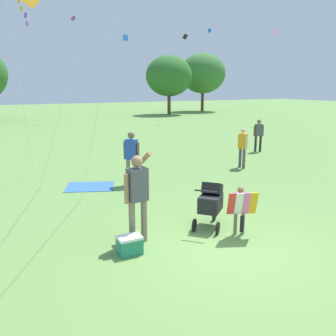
% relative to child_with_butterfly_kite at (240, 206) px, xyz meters
% --- Properties ---
extents(ground_plane, '(120.00, 120.00, 0.00)m').
position_rel_child_with_butterfly_kite_xyz_m(ground_plane, '(-0.59, -0.46, -0.64)').
color(ground_plane, '#668E47').
extents(treeline_distant, '(30.06, 8.14, 6.89)m').
position_rel_child_with_butterfly_kite_xyz_m(treeline_distant, '(4.06, 30.76, 3.45)').
color(treeline_distant, brown).
rests_on(treeline_distant, ground).
extents(child_with_butterfly_kite, '(0.64, 0.47, 1.06)m').
position_rel_child_with_butterfly_kite_xyz_m(child_with_butterfly_kite, '(0.00, 0.00, 0.00)').
color(child_with_butterfly_kite, '#7F705B').
rests_on(child_with_butterfly_kite, ground).
extents(person_adult_flyer, '(0.59, 0.59, 1.88)m').
position_rel_child_with_butterfly_kite_xyz_m(person_adult_flyer, '(-2.06, 0.65, 0.44)').
color(person_adult_flyer, '#7F705B').
rests_on(person_adult_flyer, ground).
extents(stroller, '(1.00, 0.95, 1.03)m').
position_rel_child_with_butterfly_kite_xyz_m(stroller, '(-0.28, 0.69, -0.04)').
color(stroller, black).
rests_on(stroller, ground).
extents(distant_kites_cluster, '(28.77, 13.65, 9.14)m').
position_rel_child_with_butterfly_kite_xyz_m(distant_kites_cluster, '(4.20, 20.31, 8.22)').
color(distant_kites_cluster, blue).
extents(person_red_shirt, '(0.47, 0.31, 1.55)m').
position_rel_child_with_butterfly_kite_xyz_m(person_red_shirt, '(7.07, 7.64, 0.27)').
color(person_red_shirt, '#232328').
rests_on(person_red_shirt, ground).
extents(person_sitting_far, '(0.42, 0.43, 1.71)m').
position_rel_child_with_butterfly_kite_xyz_m(person_sitting_far, '(-0.53, 4.81, 0.36)').
color(person_sitting_far, '#7F705B').
rests_on(person_sitting_far, ground).
extents(person_kid_running, '(0.21, 0.50, 1.54)m').
position_rel_child_with_butterfly_kite_xyz_m(person_kid_running, '(4.15, 5.17, 0.27)').
color(person_kid_running, '#4C4C51').
rests_on(person_kid_running, ground).
extents(picnic_blanket, '(1.78, 1.61, 0.02)m').
position_rel_child_with_butterfly_kite_xyz_m(picnic_blanket, '(-1.81, 5.18, -0.63)').
color(picnic_blanket, '#3366B2').
rests_on(picnic_blanket, ground).
extents(cooler_box, '(0.45, 0.33, 0.35)m').
position_rel_child_with_butterfly_kite_xyz_m(cooler_box, '(-2.41, 0.23, -0.47)').
color(cooler_box, '#288466').
rests_on(cooler_box, ground).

